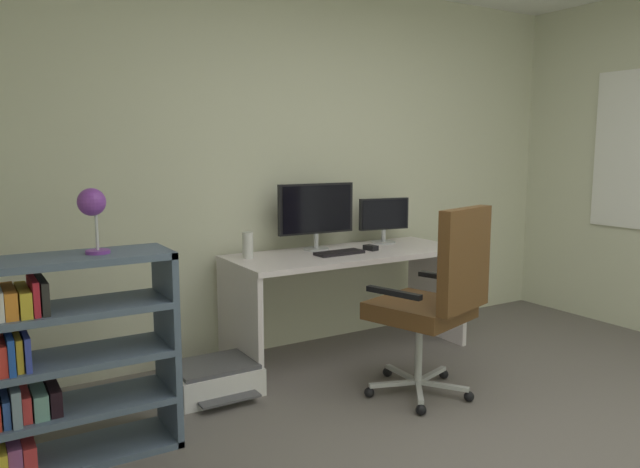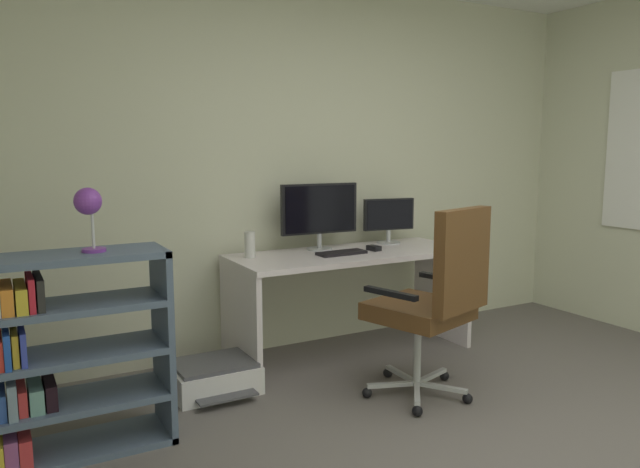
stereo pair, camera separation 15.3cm
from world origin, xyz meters
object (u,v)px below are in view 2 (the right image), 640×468
object	(u,v)px
computer_mouse	(374,248)
printer	(214,377)
office_chair	(435,296)
desk	(351,277)
bookshelf	(50,359)
desktop_speaker	(250,245)
monitor_main	(320,211)
keyboard	(341,253)
desk_lamp	(88,206)
monitor_secondary	(389,217)

from	to	relation	value
computer_mouse	printer	distance (m)	1.40
computer_mouse	office_chair	world-z (taller)	office_chair
desk	bookshelf	bearing A→B (deg)	-164.58
desktop_speaker	bookshelf	xyz separation A→B (m)	(-1.27, -0.67, -0.34)
printer	bookshelf	bearing A→B (deg)	-157.85
monitor_main	keyboard	world-z (taller)	monitor_main
keyboard	desk_lamp	xyz separation A→B (m)	(-1.65, -0.48, 0.43)
office_chair	bookshelf	distance (m)	2.01
bookshelf	desk_lamp	size ratio (longest dim) A/B	3.19
desk	office_chair	world-z (taller)	office_chair
desktop_speaker	bookshelf	world-z (taller)	bookshelf
monitor_main	desktop_speaker	distance (m)	0.58
computer_mouse	office_chair	xyz separation A→B (m)	(-0.17, -0.86, -0.14)
monitor_main	printer	distance (m)	1.34
monitor_secondary	computer_mouse	distance (m)	0.39
monitor_secondary	desk_lamp	xyz separation A→B (m)	(-2.21, -0.72, 0.25)
desk	bookshelf	distance (m)	2.04
monitor_secondary	computer_mouse	size ratio (longest dim) A/B	3.99
monitor_main	desk_lamp	world-z (taller)	desk_lamp
monitor_main	desk_lamp	bearing A→B (deg)	-156.06
desktop_speaker	office_chair	size ratio (longest dim) A/B	0.15
monitor_main	office_chair	xyz separation A→B (m)	(0.15, -1.07, -0.39)
monitor_main	computer_mouse	size ratio (longest dim) A/B	5.78
computer_mouse	printer	bearing A→B (deg)	178.03
desk	monitor_main	size ratio (longest dim) A/B	2.91
office_chair	desk_lamp	bearing A→B (deg)	168.62
desk	keyboard	size ratio (longest dim) A/B	4.94
monitor_main	bookshelf	distance (m)	2.03
desk	monitor_secondary	xyz separation A→B (m)	(0.44, 0.17, 0.38)
monitor_secondary	desktop_speaker	bearing A→B (deg)	-177.60
keyboard	office_chair	bearing A→B (deg)	-84.42
keyboard	office_chair	xyz separation A→B (m)	(0.11, -0.84, -0.13)
bookshelf	desk_lamp	world-z (taller)	desk_lamp
office_chair	printer	size ratio (longest dim) A/B	2.26
desktop_speaker	desk_lamp	bearing A→B (deg)	-147.94
monitor_main	office_chair	world-z (taller)	monitor_main
monitor_secondary	office_chair	size ratio (longest dim) A/B	0.36
desktop_speaker	desk_lamp	distance (m)	1.31
keyboard	desk_lamp	bearing A→B (deg)	-165.73
keyboard	desktop_speaker	bearing A→B (deg)	160.28
monitor_secondary	desk_lamp	bearing A→B (deg)	-161.98
desktop_speaker	desk_lamp	size ratio (longest dim) A/B	0.56
desk	desk_lamp	xyz separation A→B (m)	(-1.77, -0.54, 0.63)
computer_mouse	desktop_speaker	bearing A→B (deg)	160.91
desk	monitor_main	xyz separation A→B (m)	(-0.15, 0.17, 0.46)
desk	computer_mouse	distance (m)	0.26
monitor_main	printer	size ratio (longest dim) A/B	1.16
monitor_secondary	desktop_speaker	distance (m)	1.14
printer	office_chair	bearing A→B (deg)	-34.28
monitor_secondary	bookshelf	size ratio (longest dim) A/B	0.41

